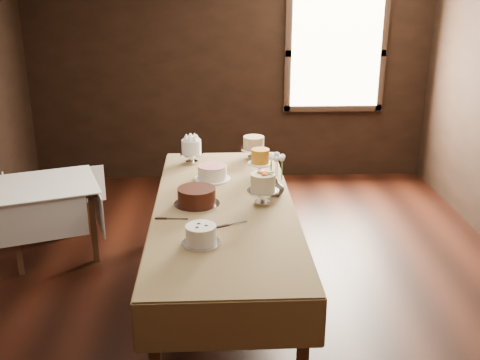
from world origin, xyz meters
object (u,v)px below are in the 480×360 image
Objects in this scene: side_table at (50,192)px; cake_chocolate at (197,197)px; cake_meringue at (191,152)px; cake_server_a at (238,223)px; cake_speckled at (254,148)px; flower_vase at (276,187)px; cake_server_c at (211,191)px; cake_caramel at (260,163)px; cake_server_e at (178,219)px; cake_flowers at (263,190)px; cake_swirl at (201,235)px; display_table at (224,212)px; cake_server_d at (266,190)px; cake_lattice at (212,173)px.

cake_chocolate reaches higher than side_table.
side_table is at bearing -174.56° from cake_meringue.
cake_speckled is at bearing 57.75° from cake_server_a.
cake_server_c is at bearing 170.06° from flower_vase.
side_table is at bearing 159.91° from flower_vase.
cake_caramel is 1.02× the size of cake_server_e.
cake_swirl is (-0.46, -0.69, -0.05)m from cake_flowers.
cake_caramel is at bearing 70.23° from cake_swirl.
cake_chocolate is at bearing 177.04° from display_table.
side_table is at bearing 115.85° from cake_server_d.
cake_flowers is at bearing -60.57° from cake_meringue.
cake_flowers is at bearing -147.13° from cake_server_d.
cake_swirl is at bearing -123.95° from flower_vase.
cake_swirl reaches higher than cake_lattice.
cake_server_c is (1.49, -0.65, 0.22)m from side_table.
cake_flowers reaches higher than flower_vase.
cake_chocolate is 0.65m from flower_vase.
display_table is 9.53× the size of cake_swirl.
cake_server_a is at bearing -79.01° from cake_lattice.
cake_speckled is 1.17× the size of cake_server_d.
cake_caramel is at bearing -7.03° from side_table.
cake_flowers is (0.51, 0.01, 0.04)m from cake_chocolate.
cake_swirl is (-0.07, -1.25, 0.01)m from cake_lattice.
cake_server_c is at bearing -136.79° from cake_caramel.
cake_swirl is 1.19× the size of cake_server_a.
display_table is 2.55× the size of side_table.
cake_caramel is at bearing 14.50° from cake_lattice.
cake_server_c is (-0.44, -0.41, -0.10)m from cake_caramel.
side_table is 2.90× the size of cake_chocolate.
cake_caramel reaches higher than cake_server_e.
display_table is 11.36× the size of cake_server_a.
cake_meringue is 0.95× the size of cake_caramel.
cake_lattice is 1.32× the size of cake_caramel.
cake_lattice is (-0.09, 0.58, 0.12)m from display_table.
cake_server_d is at bearing -50.11° from cake_meringue.
cake_meringue reaches higher than display_table.
cake_speckled reaches higher than cake_swirl.
cake_server_a is 0.44m from cake_server_e.
cake_swirl is 2.10× the size of flower_vase.
cake_chocolate is at bearing -101.58° from cake_lattice.
cake_flowers reaches higher than cake_server_d.
cake_speckled is 0.76× the size of cake_chocolate.
display_table is at bearing -115.39° from cake_caramel.
cake_chocolate is at bearing -85.75° from cake_meringue.
side_table is 2.13m from cake_flowers.
cake_meringue reaches higher than cake_server_c.
cake_chocolate is at bearing 69.31° from cake_server_e.
cake_flowers reaches higher than display_table.
side_table is 3.28× the size of cake_lattice.
cake_meringue is 0.82× the size of cake_swirl.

